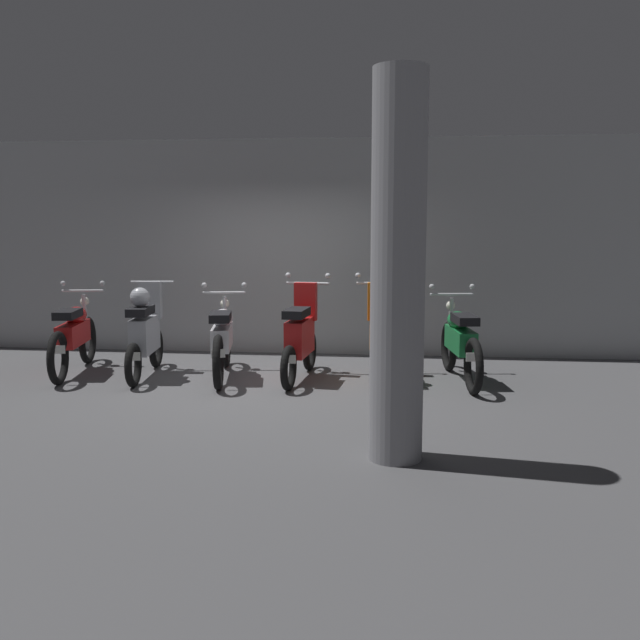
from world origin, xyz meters
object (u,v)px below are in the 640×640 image
object	(u,v)px
motorbike_slot_2	(222,338)
motorbike_slot_0	(74,335)
motorbike_slot_5	(460,341)
motorbike_slot_4	(380,334)
motorbike_slot_3	(300,337)
motorbike_slot_1	(145,332)
support_pillar	(398,270)

from	to	relation	value
motorbike_slot_2	motorbike_slot_0	bearing A→B (deg)	178.85
motorbike_slot_0	motorbike_slot_5	xyz separation A→B (m)	(4.89, 0.05, 0.00)
motorbike_slot_2	motorbike_slot_4	xyz separation A→B (m)	(1.96, 0.09, 0.08)
motorbike_slot_3	motorbike_slot_5	size ratio (longest dim) A/B	0.87
motorbike_slot_1	motorbike_slot_3	distance (m)	1.96
motorbike_slot_1	motorbike_slot_5	bearing A→B (deg)	2.08
motorbike_slot_2	motorbike_slot_3	xyz separation A→B (m)	(0.99, -0.00, 0.04)
motorbike_slot_1	motorbike_slot_4	distance (m)	2.94
motorbike_slot_0	motorbike_slot_3	bearing A→B (deg)	-0.84
motorbike_slot_0	motorbike_slot_1	xyz separation A→B (m)	(0.98, -0.09, 0.07)
motorbike_slot_0	motorbike_slot_1	size ratio (longest dim) A/B	1.15
support_pillar	motorbike_slot_5	bearing A→B (deg)	75.34
motorbike_slot_1	support_pillar	world-z (taller)	support_pillar
motorbike_slot_3	support_pillar	size ratio (longest dim) A/B	0.54
motorbike_slot_2	motorbike_slot_5	size ratio (longest dim) A/B	1.00
motorbike_slot_3	support_pillar	world-z (taller)	support_pillar
motorbike_slot_4	support_pillar	world-z (taller)	support_pillar
motorbike_slot_5	motorbike_slot_4	bearing A→B (deg)	-179.60
motorbike_slot_2	motorbike_slot_5	bearing A→B (deg)	1.79
motorbike_slot_1	motorbike_slot_0	bearing A→B (deg)	174.79
motorbike_slot_2	support_pillar	xyz separation A→B (m)	(2.16, -2.86, 1.07)
motorbike_slot_1	motorbike_slot_2	distance (m)	0.98
motorbike_slot_4	motorbike_slot_3	bearing A→B (deg)	-174.76
motorbike_slot_0	motorbike_slot_3	xyz separation A→B (m)	(2.94, -0.04, 0.04)
motorbike_slot_4	support_pillar	distance (m)	3.11
motorbike_slot_2	support_pillar	size ratio (longest dim) A/B	0.62
support_pillar	motorbike_slot_4	bearing A→B (deg)	93.98
motorbike_slot_1	motorbike_slot_2	world-z (taller)	motorbike_slot_1
motorbike_slot_4	motorbike_slot_5	world-z (taller)	motorbike_slot_4
motorbike_slot_0	motorbike_slot_4	xyz separation A→B (m)	(3.91, 0.05, 0.08)
motorbike_slot_0	motorbike_slot_1	distance (m)	0.99
motorbike_slot_3	motorbike_slot_2	bearing A→B (deg)	179.75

